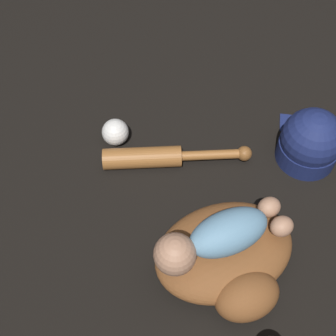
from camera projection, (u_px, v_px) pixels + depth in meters
name	position (u px, v px, depth m)	size (l,w,h in m)	color
ground_plane	(243.00, 262.00, 1.18)	(6.00, 6.00, 0.00)	black
baseball_glove	(228.00, 258.00, 1.13)	(0.40, 0.36, 0.10)	brown
baby_figure	(218.00, 237.00, 1.05)	(0.34, 0.19, 0.10)	#6693B2
baseball_bat	(160.00, 157.00, 1.32)	(0.42, 0.08, 0.06)	#9E602D
baseball	(115.00, 132.00, 1.36)	(0.08, 0.08, 0.08)	white
baseball_cap	(310.00, 142.00, 1.30)	(0.20, 0.25, 0.17)	navy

